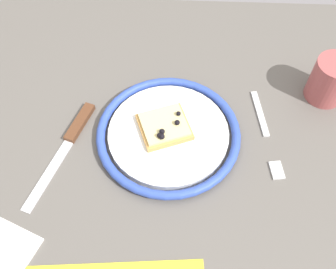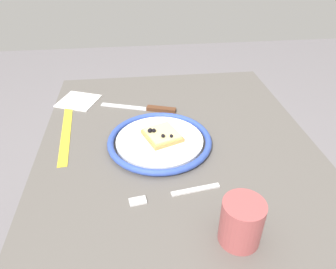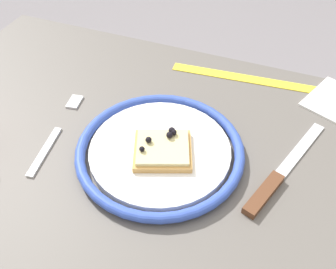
% 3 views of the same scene
% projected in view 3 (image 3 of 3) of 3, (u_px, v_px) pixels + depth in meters
% --- Properties ---
extents(dining_table, '(0.93, 0.72, 0.73)m').
position_uv_depth(dining_table, '(136.00, 214.00, 0.69)').
color(dining_table, '#5B5651').
rests_on(dining_table, ground_plane).
extents(plate, '(0.27, 0.27, 0.02)m').
position_uv_depth(plate, '(160.00, 151.00, 0.62)').
color(plate, white).
rests_on(plate, dining_table).
extents(pizza_slice_near, '(0.11, 0.11, 0.03)m').
position_uv_depth(pizza_slice_near, '(163.00, 149.00, 0.61)').
color(pizza_slice_near, tan).
rests_on(pizza_slice_near, plate).
extents(knife, '(0.09, 0.23, 0.01)m').
position_uv_depth(knife, '(274.00, 181.00, 0.59)').
color(knife, silver).
rests_on(knife, dining_table).
extents(fork, '(0.05, 0.20, 0.00)m').
position_uv_depth(fork, '(57.00, 131.00, 0.67)').
color(fork, silver).
rests_on(fork, dining_table).
extents(measuring_tape, '(0.34, 0.05, 0.00)m').
position_uv_depth(measuring_tape, '(257.00, 80.00, 0.77)').
color(measuring_tape, yellow).
rests_on(measuring_tape, dining_table).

